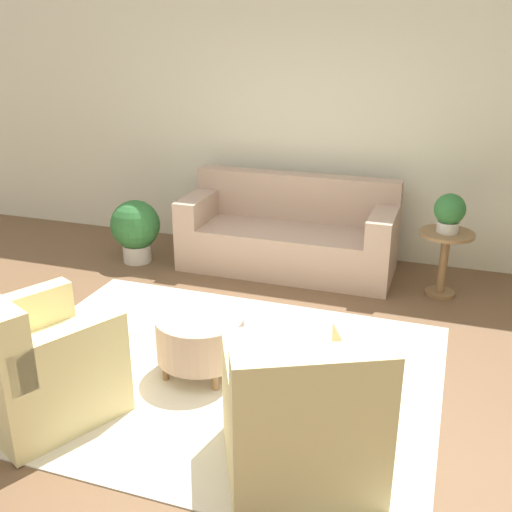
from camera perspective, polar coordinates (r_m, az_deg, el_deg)
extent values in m
plane|color=brown|center=(4.53, -4.13, -11.08)|extent=(16.00, 16.00, 0.00)
cube|color=beige|center=(6.59, 5.27, 12.24)|extent=(9.52, 0.12, 2.80)
cube|color=beige|center=(4.52, -4.13, -11.02)|extent=(3.25, 2.56, 0.01)
cube|color=tan|center=(6.25, 2.96, 0.71)|extent=(2.19, 0.86, 0.46)
cube|color=tan|center=(6.41, 3.86, 5.67)|extent=(2.19, 0.20, 0.49)
cube|color=tan|center=(6.44, -5.42, 4.68)|extent=(0.24, 0.82, 0.27)
cube|color=tan|center=(5.94, 12.05, 2.88)|extent=(0.24, 0.82, 0.27)
cube|color=olive|center=(5.97, 1.86, -2.36)|extent=(1.97, 0.05, 0.06)
cube|color=beige|center=(4.24, -19.50, -11.06)|extent=(1.09, 1.09, 0.45)
cube|color=beige|center=(3.80, -17.54, -8.49)|extent=(0.46, 0.76, 0.26)
cube|color=beige|center=(4.36, -21.86, -5.11)|extent=(0.46, 0.76, 0.26)
cube|color=olive|center=(4.48, -14.82, -11.57)|extent=(0.69, 0.37, 0.06)
cube|color=beige|center=(3.56, 4.15, -16.58)|extent=(1.09, 1.09, 0.45)
cube|color=beige|center=(3.04, 5.51, -13.13)|extent=(0.83, 0.54, 0.48)
cube|color=beige|center=(3.44, 9.92, -11.04)|extent=(0.46, 0.76, 0.26)
cube|color=beige|center=(3.33, -1.64, -11.96)|extent=(0.46, 0.76, 0.26)
cube|color=olive|center=(3.97, 3.02, -15.51)|extent=(0.69, 0.37, 0.06)
cylinder|color=tan|center=(4.41, -5.35, -7.68)|extent=(0.64, 0.64, 0.32)
cylinder|color=olive|center=(4.45, -8.59, -10.86)|extent=(0.05, 0.05, 0.12)
cylinder|color=olive|center=(4.30, -3.91, -11.84)|extent=(0.05, 0.05, 0.12)
cylinder|color=olive|center=(4.74, -6.46, -8.56)|extent=(0.05, 0.05, 0.12)
cylinder|color=olive|center=(4.61, -2.05, -9.38)|extent=(0.05, 0.05, 0.12)
cylinder|color=olive|center=(5.80, 17.72, 2.04)|extent=(0.50, 0.50, 0.03)
cylinder|color=olive|center=(5.90, 17.39, -0.83)|extent=(0.08, 0.08, 0.60)
cylinder|color=olive|center=(6.01, 17.10, -3.34)|extent=(0.28, 0.28, 0.03)
cylinder|color=beige|center=(5.78, 17.79, 2.65)|extent=(0.20, 0.20, 0.10)
sphere|color=#2D6B33|center=(5.73, 17.98, 4.28)|extent=(0.28, 0.28, 0.28)
cylinder|color=beige|center=(6.63, -11.23, 0.31)|extent=(0.31, 0.31, 0.19)
sphere|color=#2D6B33|center=(6.53, -11.43, 2.94)|extent=(0.53, 0.53, 0.53)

